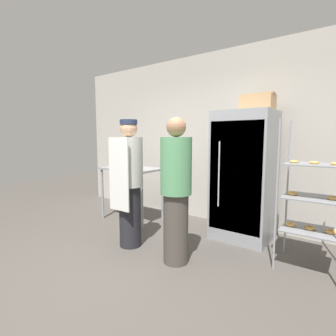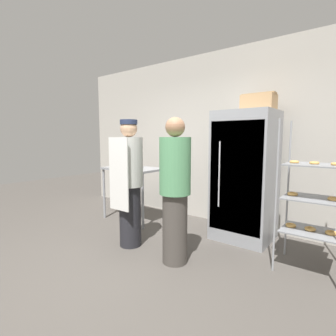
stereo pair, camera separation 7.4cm
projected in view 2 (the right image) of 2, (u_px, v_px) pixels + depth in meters
name	position (u px, v px, depth m)	size (l,w,h in m)	color
ground_plane	(128.00, 269.00, 2.91)	(14.00, 14.00, 0.00)	#4C4742
back_wall	(221.00, 138.00, 4.47)	(6.40, 0.12, 2.88)	#B7B2A8
refrigerator	(245.00, 176.00, 3.71)	(0.79, 0.73, 1.82)	gray
baking_rack	(312.00, 199.00, 2.80)	(0.63, 0.53, 1.65)	#93969B
prep_counter	(133.00, 175.00, 4.61)	(1.03, 0.61, 0.93)	gray
donut_box	(121.00, 164.00, 4.81)	(0.27, 0.21, 0.25)	silver
blender_pitcher	(138.00, 161.00, 4.59)	(0.13, 0.13, 0.27)	#99999E
cardboard_storage_box	(259.00, 102.00, 3.59)	(0.44, 0.28, 0.24)	tan
person_baker	(129.00, 182.00, 3.46)	(0.36, 0.37, 1.68)	#232328
person_customer	(175.00, 190.00, 2.98)	(0.36, 0.36, 1.68)	#47423D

